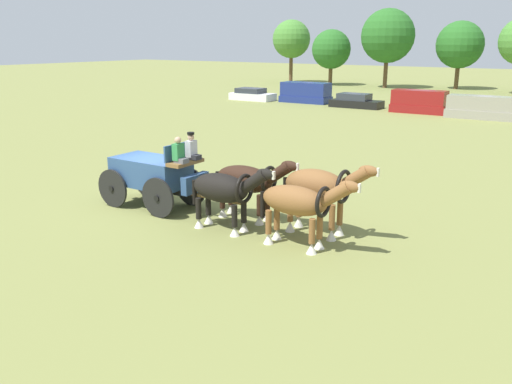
{
  "coord_description": "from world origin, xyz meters",
  "views": [
    {
      "loc": [
        13.42,
        -13.38,
        5.73
      ],
      "look_at": [
        4.43,
        0.04,
        1.2
      ],
      "focal_mm": 38.13,
      "sensor_mm": 36.0,
      "label": 1
    }
  ],
  "objects_px": {
    "parked_vehicle_c": "(356,101)",
    "draft_horse_lead_off": "(299,203)",
    "draft_horse_lead_near": "(320,188)",
    "parked_vehicle_a": "(252,95)",
    "draft_horse_rear_near": "(248,181)",
    "parked_vehicle_e": "(482,108)",
    "show_wagon": "(155,173)",
    "draft_horse_rear_off": "(224,190)",
    "parked_vehicle_d": "(419,102)",
    "parked_vehicle_b": "(306,93)"
  },
  "relations": [
    {
      "from": "parked_vehicle_c",
      "to": "draft_horse_lead_off",
      "type": "bearing_deg",
      "value": -68.88
    },
    {
      "from": "parked_vehicle_c",
      "to": "draft_horse_lead_near",
      "type": "bearing_deg",
      "value": -68.12
    },
    {
      "from": "draft_horse_lead_near",
      "to": "parked_vehicle_a",
      "type": "xyz_separation_m",
      "value": [
        -23.35,
        30.72,
        -0.95
      ]
    },
    {
      "from": "draft_horse_rear_near",
      "to": "parked_vehicle_c",
      "type": "height_order",
      "value": "draft_horse_rear_near"
    },
    {
      "from": "parked_vehicle_a",
      "to": "parked_vehicle_c",
      "type": "relative_size",
      "value": 0.98
    },
    {
      "from": "draft_horse_lead_near",
      "to": "parked_vehicle_e",
      "type": "distance_m",
      "value": 29.49
    },
    {
      "from": "parked_vehicle_a",
      "to": "parked_vehicle_c",
      "type": "height_order",
      "value": "parked_vehicle_c"
    },
    {
      "from": "draft_horse_rear_near",
      "to": "parked_vehicle_c",
      "type": "bearing_deg",
      "value": 107.61
    },
    {
      "from": "draft_horse_rear_near",
      "to": "parked_vehicle_a",
      "type": "xyz_separation_m",
      "value": [
        -20.78,
        30.74,
        -0.8
      ]
    },
    {
      "from": "draft_horse_rear_near",
      "to": "parked_vehicle_e",
      "type": "height_order",
      "value": "draft_horse_rear_near"
    },
    {
      "from": "parked_vehicle_a",
      "to": "parked_vehicle_e",
      "type": "height_order",
      "value": "parked_vehicle_e"
    },
    {
      "from": "show_wagon",
      "to": "parked_vehicle_e",
      "type": "relative_size",
      "value": 1.1
    },
    {
      "from": "parked_vehicle_a",
      "to": "draft_horse_rear_off",
      "type": "bearing_deg",
      "value": -57.03
    },
    {
      "from": "show_wagon",
      "to": "draft_horse_rear_off",
      "type": "relative_size",
      "value": 1.88
    },
    {
      "from": "parked_vehicle_d",
      "to": "draft_horse_lead_off",
      "type": "bearing_deg",
      "value": -78.17
    },
    {
      "from": "draft_horse_lead_near",
      "to": "show_wagon",
      "type": "bearing_deg",
      "value": -173.47
    },
    {
      "from": "parked_vehicle_b",
      "to": "parked_vehicle_e",
      "type": "relative_size",
      "value": 0.92
    },
    {
      "from": "parked_vehicle_d",
      "to": "parked_vehicle_e",
      "type": "bearing_deg",
      "value": -8.03
    },
    {
      "from": "show_wagon",
      "to": "draft_horse_rear_near",
      "type": "distance_m",
      "value": 3.59
    },
    {
      "from": "parked_vehicle_a",
      "to": "parked_vehicle_d",
      "type": "relative_size",
      "value": 0.99
    },
    {
      "from": "draft_horse_rear_near",
      "to": "parked_vehicle_e",
      "type": "bearing_deg",
      "value": 87.97
    },
    {
      "from": "parked_vehicle_c",
      "to": "parked_vehicle_d",
      "type": "relative_size",
      "value": 1.01
    },
    {
      "from": "show_wagon",
      "to": "draft_horse_lead_near",
      "type": "relative_size",
      "value": 1.86
    },
    {
      "from": "draft_horse_rear_off",
      "to": "parked_vehicle_d",
      "type": "xyz_separation_m",
      "value": [
        -3.98,
        31.47,
        -0.41
      ]
    },
    {
      "from": "draft_horse_lead_off",
      "to": "parked_vehicle_c",
      "type": "height_order",
      "value": "draft_horse_lead_off"
    },
    {
      "from": "draft_horse_rear_off",
      "to": "parked_vehicle_c",
      "type": "bearing_deg",
      "value": 106.95
    },
    {
      "from": "draft_horse_lead_near",
      "to": "parked_vehicle_c",
      "type": "relative_size",
      "value": 0.68
    },
    {
      "from": "draft_horse_rear_off",
      "to": "parked_vehicle_e",
      "type": "relative_size",
      "value": 0.59
    },
    {
      "from": "draft_horse_rear_off",
      "to": "parked_vehicle_b",
      "type": "height_order",
      "value": "draft_horse_rear_off"
    },
    {
      "from": "draft_horse_lead_off",
      "to": "parked_vehicle_d",
      "type": "bearing_deg",
      "value": 101.83
    },
    {
      "from": "draft_horse_rear_off",
      "to": "draft_horse_lead_off",
      "type": "distance_m",
      "value": 2.61
    },
    {
      "from": "draft_horse_lead_near",
      "to": "draft_horse_lead_off",
      "type": "xyz_separation_m",
      "value": [
        0.04,
        -1.3,
        -0.14
      ]
    },
    {
      "from": "parked_vehicle_a",
      "to": "parked_vehicle_c",
      "type": "bearing_deg",
      "value": 0.15
    },
    {
      "from": "draft_horse_rear_off",
      "to": "parked_vehicle_b",
      "type": "relative_size",
      "value": 0.63
    },
    {
      "from": "draft_horse_rear_near",
      "to": "draft_horse_lead_off",
      "type": "height_order",
      "value": "draft_horse_lead_off"
    },
    {
      "from": "draft_horse_rear_near",
      "to": "parked_vehicle_b",
      "type": "bearing_deg",
      "value": 115.75
    },
    {
      "from": "draft_horse_lead_near",
      "to": "parked_vehicle_b",
      "type": "bearing_deg",
      "value": 119.42
    },
    {
      "from": "show_wagon",
      "to": "draft_horse_rear_near",
      "type": "height_order",
      "value": "show_wagon"
    },
    {
      "from": "draft_horse_lead_near",
      "to": "draft_horse_lead_off",
      "type": "distance_m",
      "value": 1.31
    },
    {
      "from": "parked_vehicle_e",
      "to": "parked_vehicle_a",
      "type": "bearing_deg",
      "value": 176.65
    },
    {
      "from": "draft_horse_rear_near",
      "to": "draft_horse_rear_off",
      "type": "distance_m",
      "value": 1.3
    },
    {
      "from": "show_wagon",
      "to": "parked_vehicle_d",
      "type": "xyz_separation_m",
      "value": [
        -0.45,
        30.85,
        -0.33
      ]
    },
    {
      "from": "parked_vehicle_b",
      "to": "parked_vehicle_e",
      "type": "bearing_deg",
      "value": -7.86
    },
    {
      "from": "parked_vehicle_d",
      "to": "draft_horse_rear_off",
      "type": "bearing_deg",
      "value": -82.79
    },
    {
      "from": "draft_horse_rear_near",
      "to": "draft_horse_lead_off",
      "type": "distance_m",
      "value": 2.91
    },
    {
      "from": "parked_vehicle_c",
      "to": "show_wagon",
      "type": "bearing_deg",
      "value": -78.78
    },
    {
      "from": "draft_horse_lead_off",
      "to": "show_wagon",
      "type": "bearing_deg",
      "value": 174.41
    },
    {
      "from": "parked_vehicle_b",
      "to": "parked_vehicle_a",
      "type": "bearing_deg",
      "value": -169.85
    },
    {
      "from": "draft_horse_lead_off",
      "to": "parked_vehicle_d",
      "type": "xyz_separation_m",
      "value": [
        -6.59,
        31.45,
        -0.42
      ]
    },
    {
      "from": "draft_horse_rear_near",
      "to": "draft_horse_lead_off",
      "type": "bearing_deg",
      "value": -26.06
    }
  ]
}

